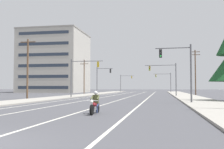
{
  "coord_description": "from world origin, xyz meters",
  "views": [
    {
      "loc": [
        5.66,
        -6.95,
        1.7
      ],
      "look_at": [
        0.61,
        20.42,
        3.04
      ],
      "focal_mm": 42.45,
      "sensor_mm": 36.0,
      "label": 1
    }
  ],
  "objects": [
    {
      "name": "sidewalk_kerb_right",
      "position": [
        10.18,
        40.0,
        0.07
      ],
      "size": [
        4.4,
        110.0,
        0.14
      ],
      "primitive_type": "cube",
      "color": "#9E998E",
      "rests_on": "ground"
    },
    {
      "name": "lane_stripe_center",
      "position": [
        0.19,
        45.0,
        0.0
      ],
      "size": [
        0.16,
        100.0,
        0.01
      ],
      "primitive_type": "cube",
      "color": "beige",
      "rests_on": "ground"
    },
    {
      "name": "traffic_signal_mid_left",
      "position": [
        -7.31,
        50.32,
        4.02
      ],
      "size": [
        3.69,
        0.37,
        6.2
      ],
      "color": "#56565B",
      "rests_on": "ground"
    },
    {
      "name": "motorcycle_with_rider",
      "position": [
        1.51,
        9.52,
        0.59
      ],
      "size": [
        0.7,
        2.19,
        1.46
      ],
      "color": "black",
      "rests_on": "ground"
    },
    {
      "name": "traffic_signal_far_left",
      "position": [
        -7.33,
        88.13,
        4.1
      ],
      "size": [
        4.86,
        0.37,
        6.2
      ],
      "color": "#56565B",
      "rests_on": "ground"
    },
    {
      "name": "traffic_signal_far_right",
      "position": [
        7.13,
        77.04,
        4.13
      ],
      "size": [
        5.4,
        0.41,
        6.2
      ],
      "color": "#56565B",
      "rests_on": "ground"
    },
    {
      "name": "apartment_building_far_left_block",
      "position": [
        -28.57,
        75.27,
        9.96
      ],
      "size": [
        19.06,
        18.96,
        19.91
      ],
      "color": "#B2ADA3",
      "rests_on": "ground"
    },
    {
      "name": "traffic_signal_near_left",
      "position": [
        -6.95,
        33.56,
        4.12
      ],
      "size": [
        5.26,
        0.44,
        6.2
      ],
      "color": "#56565B",
      "rests_on": "ground"
    },
    {
      "name": "utility_pole_left_far",
      "position": [
        -13.17,
        56.66,
        4.62
      ],
      "size": [
        2.12,
        0.26,
        8.57
      ],
      "color": "brown",
      "rests_on": "ground"
    },
    {
      "name": "utility_pole_left_near",
      "position": [
        -12.93,
        27.68,
        4.49
      ],
      "size": [
        2.27,
        0.26,
        8.54
      ],
      "color": "brown",
      "rests_on": "ground"
    },
    {
      "name": "lane_stripe_left",
      "position": [
        -3.88,
        45.0,
        0.0
      ],
      "size": [
        0.16,
        100.0,
        0.01
      ],
      "primitive_type": "cube",
      "color": "beige",
      "rests_on": "ground"
    },
    {
      "name": "utility_pole_right_far",
      "position": [
        13.18,
        53.64,
        5.32
      ],
      "size": [
        2.1,
        0.26,
        9.92
      ],
      "color": "brown",
      "rests_on": "ground"
    },
    {
      "name": "traffic_signal_near_right",
      "position": [
        7.74,
        21.58,
        4.02
      ],
      "size": [
        3.75,
        0.37,
        6.2
      ],
      "color": "#56565B",
      "rests_on": "ground"
    },
    {
      "name": "sidewalk_kerb_left",
      "position": [
        -10.18,
        40.0,
        0.07
      ],
      "size": [
        4.4,
        110.0,
        0.14
      ],
      "primitive_type": "cube",
      "color": "#9E998E",
      "rests_on": "ground"
    },
    {
      "name": "lane_stripe_right",
      "position": [
        3.66,
        45.0,
        0.0
      ],
      "size": [
        0.16,
        100.0,
        0.01
      ],
      "primitive_type": "cube",
      "color": "beige",
      "rests_on": "ground"
    },
    {
      "name": "lane_stripe_far_left",
      "position": [
        -6.7,
        45.0,
        0.0
      ],
      "size": [
        0.16,
        100.0,
        0.01
      ],
      "primitive_type": "cube",
      "color": "beige",
      "rests_on": "ground"
    },
    {
      "name": "traffic_signal_mid_right",
      "position": [
        6.75,
        43.67,
        4.15
      ],
      "size": [
        5.82,
        0.44,
        6.2
      ],
      "color": "#56565B",
      "rests_on": "ground"
    }
  ]
}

